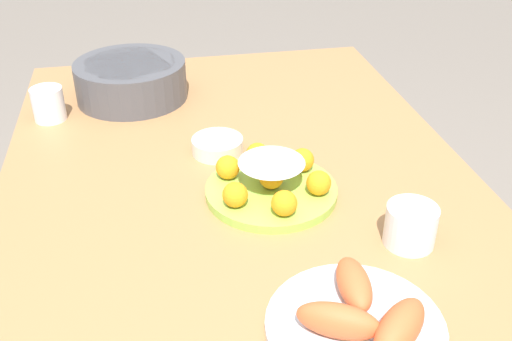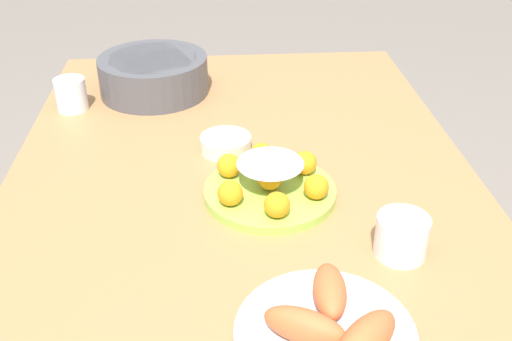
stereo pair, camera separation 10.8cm
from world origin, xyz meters
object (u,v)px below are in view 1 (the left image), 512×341
at_px(sauce_bowl, 217,145).
at_px(cup_far, 48,104).
at_px(cup_near, 411,225).
at_px(serving_bowl, 131,79).
at_px(cake_plate, 271,182).
at_px(dining_table, 242,227).
at_px(seafood_platter, 360,320).

height_order(sauce_bowl, cup_far, cup_far).
bearing_deg(cup_near, serving_bowl, 33.07).
height_order(cake_plate, serving_bowl, serving_bowl).
distance_m(dining_table, cup_near, 0.35).
xyz_separation_m(cake_plate, cup_near, (-0.18, -0.19, 0.01)).
bearing_deg(cake_plate, cup_near, -133.51).
bearing_deg(serving_bowl, cake_plate, -153.42).
bearing_deg(sauce_bowl, cup_far, 57.48).
height_order(serving_bowl, sauce_bowl, serving_bowl).
bearing_deg(cake_plate, dining_table, 44.72).
bearing_deg(serving_bowl, sauce_bowl, -151.57).
height_order(cake_plate, seafood_platter, cake_plate).
bearing_deg(dining_table, sauce_bowl, 12.28).
height_order(dining_table, cake_plate, cake_plate).
relative_size(dining_table, cup_far, 18.00).
bearing_deg(dining_table, seafood_platter, -166.84).
bearing_deg(cup_far, sauce_bowl, -122.52).
bearing_deg(sauce_bowl, serving_bowl, 28.43).
bearing_deg(dining_table, cup_near, -133.87).
relative_size(seafood_platter, cup_far, 3.24).
relative_size(dining_table, cake_plate, 5.65).
relative_size(sauce_bowl, seafood_platter, 0.43).
distance_m(sauce_bowl, cup_far, 0.41).
height_order(dining_table, serving_bowl, serving_bowl).
bearing_deg(seafood_platter, dining_table, 13.16).
bearing_deg(cake_plate, cup_far, 46.94).
xyz_separation_m(cake_plate, sauce_bowl, (0.17, 0.07, -0.01)).
relative_size(serving_bowl, sauce_bowl, 2.52).
distance_m(cake_plate, sauce_bowl, 0.19).
bearing_deg(dining_table, cake_plate, -135.28).
xyz_separation_m(cake_plate, cup_far, (0.39, 0.42, 0.01)).
height_order(serving_bowl, seafood_platter, serving_bowl).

